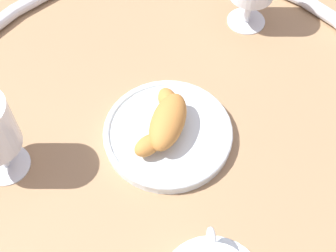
% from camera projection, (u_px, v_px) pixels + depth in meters
% --- Properties ---
extents(ground_plane, '(2.20, 2.20, 0.00)m').
position_uv_depth(ground_plane, '(168.00, 130.00, 0.71)').
color(ground_plane, '#997551').
extents(table_chrome_rim, '(0.77, 0.77, 0.02)m').
position_uv_depth(table_chrome_rim, '(169.00, 126.00, 0.70)').
color(table_chrome_rim, silver).
rests_on(table_chrome_rim, ground_plane).
extents(pastry_plate, '(0.19, 0.19, 0.02)m').
position_uv_depth(pastry_plate, '(168.00, 133.00, 0.69)').
color(pastry_plate, silver).
rests_on(pastry_plate, ground_plane).
extents(croissant_large, '(0.13, 0.08, 0.04)m').
position_uv_depth(croissant_large, '(166.00, 122.00, 0.67)').
color(croissant_large, '#BC7A38').
rests_on(croissant_large, pastry_plate).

